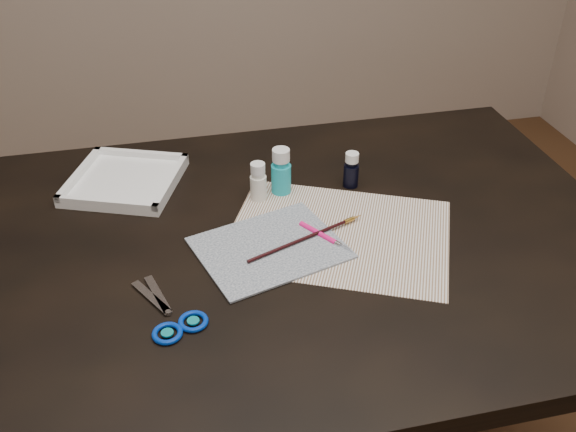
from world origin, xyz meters
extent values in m
cube|color=black|center=(0.00, 0.00, 0.38)|extent=(1.30, 0.90, 0.75)
cube|color=white|center=(0.10, -0.01, 0.75)|extent=(0.50, 0.45, 0.00)
cube|color=#112039|center=(-0.04, -0.03, 0.75)|extent=(0.30, 0.27, 0.00)
cylinder|color=white|center=(-0.03, 0.15, 0.79)|extent=(0.04, 0.04, 0.08)
cylinder|color=#1DB3C3|center=(0.02, 0.16, 0.80)|extent=(0.05, 0.05, 0.10)
cylinder|color=black|center=(0.17, 0.15, 0.79)|extent=(0.04, 0.04, 0.08)
cube|color=white|center=(-0.29, 0.26, 0.76)|extent=(0.28, 0.28, 0.03)
camera|label=1|loc=(-0.21, -0.94, 1.46)|focal=40.00mm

